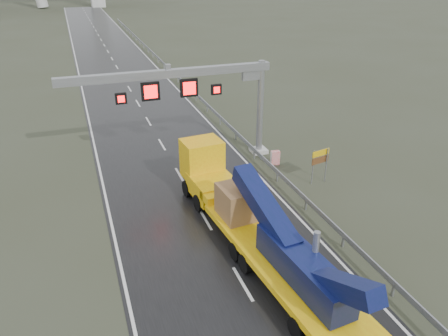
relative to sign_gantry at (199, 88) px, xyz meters
name	(u,v)px	position (x,y,z in m)	size (l,w,h in m)	color
road	(130,89)	(-2.10, 22.01, -5.60)	(11.00, 200.00, 0.02)	black
guardrail	(204,102)	(4.00, 12.01, -4.91)	(0.20, 140.00, 1.40)	gray
sign_gantry	(199,88)	(0.00, 0.00, 0.00)	(14.90, 1.20, 7.42)	#B1B0AC
heavy_haul_truck	(250,218)	(-0.60, -11.15, -3.94)	(4.33, 18.51, 4.31)	yellow
exit_sign_pair	(320,160)	(6.56, -6.10, -3.90)	(1.41, 0.37, 2.45)	gray
striped_barrier	(275,158)	(5.02, -2.50, -5.07)	(0.64, 0.34, 1.08)	red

